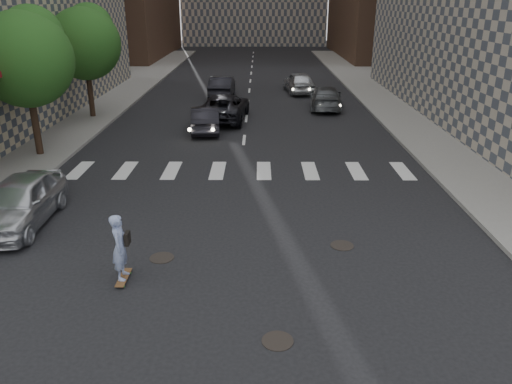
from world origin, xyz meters
TOP-DOWN VIEW (x-y plane):
  - ground at (0.00, 0.00)m, footprint 160.00×160.00m
  - sidewalk_left at (-14.50, 20.00)m, footprint 13.00×80.00m
  - sidewalk_right at (14.50, 20.00)m, footprint 13.00×80.00m
  - tree_b at (-9.45, 11.14)m, footprint 4.20×4.20m
  - tree_c at (-9.45, 19.14)m, footprint 4.20×4.20m
  - manhole_a at (1.20, -2.50)m, footprint 0.70×0.70m
  - manhole_b at (-2.00, 1.20)m, footprint 0.70×0.70m
  - manhole_c at (3.30, 2.00)m, footprint 0.70×0.70m
  - skateboarder at (-2.78, -0.01)m, footprint 0.46×0.95m
  - silver_sedan at (-7.00, 3.48)m, footprint 1.97×4.70m
  - traffic_car_a at (-2.19, 15.82)m, footprint 1.89×4.39m
  - traffic_car_b at (5.27, 22.00)m, footprint 2.53×5.18m
  - traffic_car_c at (-1.34, 18.59)m, footprint 3.12×5.92m
  - traffic_car_d at (3.92, 28.00)m, footprint 2.49×5.02m
  - traffic_car_e at (-1.98, 26.11)m, footprint 1.78×4.79m

SIDE VIEW (x-z plane):
  - ground at x=0.00m, z-range 0.00..0.00m
  - manhole_a at x=1.20m, z-range 0.00..0.02m
  - manhole_b at x=-2.00m, z-range 0.00..0.02m
  - manhole_c at x=3.30m, z-range 0.00..0.02m
  - sidewalk_left at x=-14.50m, z-range 0.00..0.15m
  - sidewalk_right at x=14.50m, z-range 0.00..0.15m
  - traffic_car_a at x=-2.19m, z-range 0.00..1.41m
  - traffic_car_b at x=5.27m, z-range 0.00..1.45m
  - traffic_car_e at x=-1.98m, z-range 0.00..1.56m
  - traffic_car_c at x=-1.34m, z-range 0.00..1.59m
  - silver_sedan at x=-7.00m, z-range 0.00..1.59m
  - traffic_car_d at x=3.92m, z-range 0.00..1.64m
  - skateboarder at x=-2.78m, z-range 0.05..1.93m
  - tree_b at x=-9.45m, z-range 1.35..7.95m
  - tree_c at x=-9.45m, z-range 1.35..7.95m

